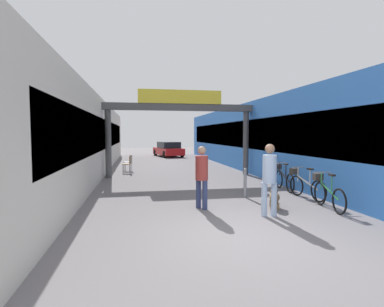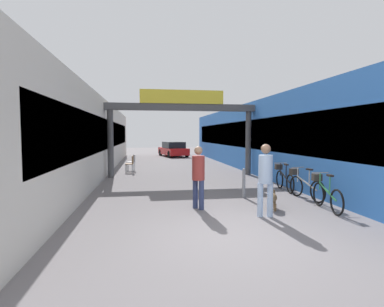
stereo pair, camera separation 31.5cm
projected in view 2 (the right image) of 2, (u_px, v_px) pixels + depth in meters
ground_plane at (234, 237)px, 5.93m from camera, size 80.00×80.00×0.00m
storefront_left at (82, 138)px, 15.88m from camera, size 3.00×26.00×3.68m
storefront_right at (264, 137)px, 17.43m from camera, size 3.00×26.00×3.68m
arcade_sign_gateway at (182, 116)px, 14.32m from camera, size 7.40×0.47×4.11m
pedestrian_with_dog at (265, 175)px, 7.29m from camera, size 0.40×0.40×1.79m
pedestrian_companion at (198, 173)px, 8.07m from camera, size 0.47×0.47×1.70m
dog_on_leash at (272, 197)px, 8.12m from camera, size 0.49×0.73×0.51m
bicycle_green_nearest at (325, 193)px, 8.04m from camera, size 0.46×1.68×0.98m
bicycle_silver_second at (304, 185)px, 9.38m from camera, size 0.46×1.68×0.98m
bicycle_black_third at (284, 178)px, 10.82m from camera, size 0.46×1.69×0.98m
bollard_post_metal at (244, 183)px, 9.55m from camera, size 0.10×0.10×0.94m
cafe_chair_wood_nearer at (131, 162)px, 15.74m from camera, size 0.44×0.44×0.89m
cafe_chair_aluminium_farther at (132, 161)px, 16.67m from camera, size 0.49×0.49×0.89m
parked_car_red at (173, 149)px, 27.26m from camera, size 2.58×4.29×1.33m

